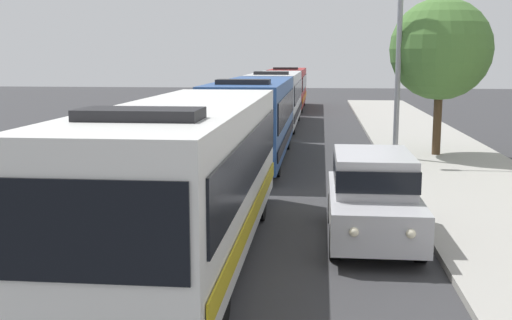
# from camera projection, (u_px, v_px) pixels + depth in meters

# --- Properties ---
(bus_lead) EXTENTS (2.58, 10.65, 3.21)m
(bus_lead) POSITION_uv_depth(u_px,v_px,m) (189.00, 173.00, 12.25)
(bus_lead) COLOR silver
(bus_lead) RESTS_ON ground_plane
(bus_second_in_line) EXTENTS (2.58, 10.76, 3.21)m
(bus_second_in_line) POSITION_uv_depth(u_px,v_px,m) (254.00, 116.00, 23.98)
(bus_second_in_line) COLOR #284C8C
(bus_second_in_line) RESTS_ON ground_plane
(bus_middle) EXTENTS (2.58, 11.85, 3.21)m
(bus_middle) POSITION_uv_depth(u_px,v_px,m) (276.00, 97.00, 35.75)
(bus_middle) COLOR silver
(bus_middle) RESTS_ON ground_plane
(bus_fourth_in_line) EXTENTS (2.58, 11.00, 3.21)m
(bus_fourth_in_line) POSITION_uv_depth(u_px,v_px,m) (288.00, 87.00, 48.19)
(bus_fourth_in_line) COLOR maroon
(bus_fourth_in_line) RESTS_ON ground_plane
(white_suv) EXTENTS (1.86, 4.57, 1.90)m
(white_suv) POSITION_uv_depth(u_px,v_px,m) (373.00, 193.00, 13.53)
(white_suv) COLOR #B7B7BC
(white_suv) RESTS_ON ground_plane
(streetlamp_mid) EXTENTS (5.85, 0.28, 8.81)m
(streetlamp_mid) POSITION_uv_depth(u_px,v_px,m) (400.00, 14.00, 23.04)
(streetlamp_mid) COLOR gray
(streetlamp_mid) RESTS_ON sidewalk
(roadside_tree) EXTENTS (3.89, 3.89, 6.03)m
(roadside_tree) POSITION_uv_depth(u_px,v_px,m) (441.00, 49.00, 24.02)
(roadside_tree) COLOR #4C3823
(roadside_tree) RESTS_ON sidewalk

